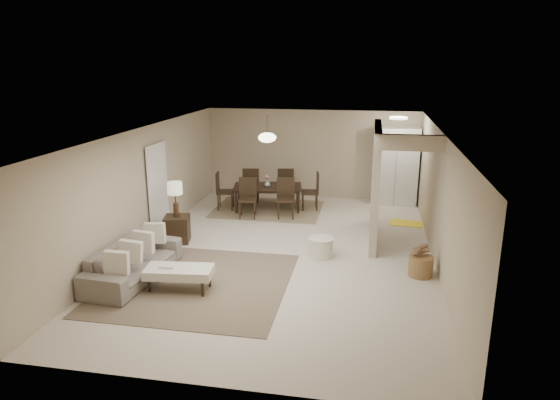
% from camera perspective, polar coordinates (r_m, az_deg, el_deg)
% --- Properties ---
extents(floor, '(9.00, 9.00, 0.00)m').
position_cam_1_polar(floor, '(10.36, 0.43, -6.00)').
color(floor, beige).
rests_on(floor, ground).
extents(ceiling, '(9.00, 9.00, 0.00)m').
position_cam_1_polar(ceiling, '(9.72, 0.46, 7.83)').
color(ceiling, white).
rests_on(ceiling, back_wall).
extents(back_wall, '(6.00, 0.00, 6.00)m').
position_cam_1_polar(back_wall, '(14.32, 3.59, 5.27)').
color(back_wall, tan).
rests_on(back_wall, floor).
extents(left_wall, '(0.00, 9.00, 9.00)m').
position_cam_1_polar(left_wall, '(10.88, -15.32, 1.41)').
color(left_wall, tan).
rests_on(left_wall, floor).
extents(right_wall, '(0.00, 9.00, 9.00)m').
position_cam_1_polar(right_wall, '(9.92, 17.78, -0.14)').
color(right_wall, tan).
rests_on(right_wall, floor).
extents(partition, '(0.15, 2.50, 2.50)m').
position_cam_1_polar(partition, '(11.04, 10.83, 1.89)').
color(partition, tan).
rests_on(partition, floor).
extents(doorway, '(0.04, 0.90, 2.04)m').
position_cam_1_polar(doorway, '(11.45, -13.83, 1.02)').
color(doorway, black).
rests_on(doorway, floor).
extents(pantry_cabinet, '(1.20, 0.55, 2.10)m').
position_cam_1_polar(pantry_cabinet, '(13.93, 13.05, 3.76)').
color(pantry_cabinet, silver).
rests_on(pantry_cabinet, floor).
extents(flush_light, '(0.44, 0.44, 0.05)m').
position_cam_1_polar(flush_light, '(12.77, 13.38, 9.11)').
color(flush_light, white).
rests_on(flush_light, ceiling).
extents(living_rug, '(3.20, 3.20, 0.01)m').
position_cam_1_polar(living_rug, '(9.11, -9.47, -9.34)').
color(living_rug, brown).
rests_on(living_rug, floor).
extents(sofa, '(2.27, 1.04, 0.65)m').
position_cam_1_polar(sofa, '(9.44, -16.42, -6.78)').
color(sofa, slate).
rests_on(sofa, floor).
extents(ottoman_bench, '(1.20, 0.65, 0.41)m').
position_cam_1_polar(ottoman_bench, '(8.79, -11.46, -8.09)').
color(ottoman_bench, silver).
rests_on(ottoman_bench, living_rug).
extents(side_table, '(0.62, 0.62, 0.57)m').
position_cam_1_polar(side_table, '(11.10, -11.68, -3.26)').
color(side_table, black).
rests_on(side_table, floor).
extents(table_lamp, '(0.32, 0.32, 0.76)m').
position_cam_1_polar(table_lamp, '(10.86, -11.92, 0.98)').
color(table_lamp, '#44311D').
rests_on(table_lamp, side_table).
extents(round_pouf, '(0.51, 0.51, 0.40)m').
position_cam_1_polar(round_pouf, '(10.10, 4.68, -5.43)').
color(round_pouf, silver).
rests_on(round_pouf, floor).
extents(wicker_basket, '(0.45, 0.45, 0.38)m').
position_cam_1_polar(wicker_basket, '(9.57, 15.78, -7.29)').
color(wicker_basket, brown).
rests_on(wicker_basket, floor).
extents(dining_rug, '(2.80, 2.10, 0.01)m').
position_cam_1_polar(dining_rug, '(13.29, -1.41, -1.05)').
color(dining_rug, '#726446').
rests_on(dining_rug, floor).
extents(dining_table, '(1.92, 1.28, 0.63)m').
position_cam_1_polar(dining_table, '(13.20, -1.42, 0.23)').
color(dining_table, black).
rests_on(dining_table, dining_rug).
extents(dining_chairs, '(2.71, 2.14, 1.00)m').
position_cam_1_polar(dining_chairs, '(13.15, -1.43, 1.01)').
color(dining_chairs, black).
rests_on(dining_chairs, dining_rug).
extents(vase, '(0.18, 0.18, 0.16)m').
position_cam_1_polar(vase, '(13.10, -1.43, 1.88)').
color(vase, silver).
rests_on(vase, dining_table).
extents(yellow_mat, '(0.90, 0.60, 0.01)m').
position_cam_1_polar(yellow_mat, '(12.53, 14.40, -2.59)').
color(yellow_mat, yellow).
rests_on(yellow_mat, floor).
extents(pendant_light, '(0.46, 0.46, 0.71)m').
position_cam_1_polar(pendant_light, '(12.87, -1.47, 7.14)').
color(pendant_light, '#44311D').
rests_on(pendant_light, ceiling).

